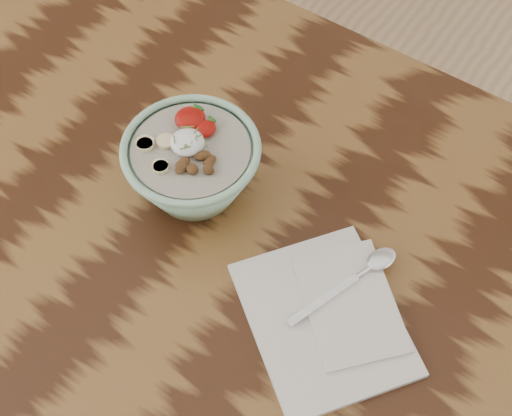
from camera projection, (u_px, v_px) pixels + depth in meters
The scene contains 4 objects.
table at pixel (195, 225), 117.14cm from camera, with size 160.00×90.00×75.00cm.
breakfast_bowl at pixel (193, 166), 103.77cm from camera, with size 20.09×20.09×13.09cm.
napkin at pixel (329, 315), 97.41cm from camera, with size 31.12×30.08×1.49cm.
spoon at pixel (367, 269), 99.92cm from camera, with size 8.32×18.66×1.00cm.
Camera 1 is at (43.28, -45.64, 165.07)cm, focal length 50.00 mm.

